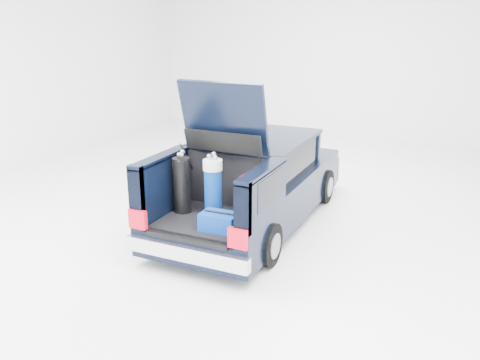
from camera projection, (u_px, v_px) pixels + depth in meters
The scene contains 6 objects.
ground at pixel (252, 222), 8.56m from camera, with size 14.00×14.00×0.00m, color white.
car at pixel (255, 182), 8.44m from camera, with size 1.87×4.65×2.47m.
red_suitcase at pixel (255, 196), 7.14m from camera, with size 0.39×0.28×0.61m.
black_golf_bag at pixel (182, 185), 7.24m from camera, with size 0.27×0.29×0.90m.
blue_golf_bag at pixel (213, 187), 7.15m from camera, with size 0.35×0.35×0.91m.
blue_duffel at pixel (219, 222), 6.70m from camera, with size 0.50×0.33×0.26m.
Camera 1 is at (3.14, -7.29, 3.28)m, focal length 38.00 mm.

